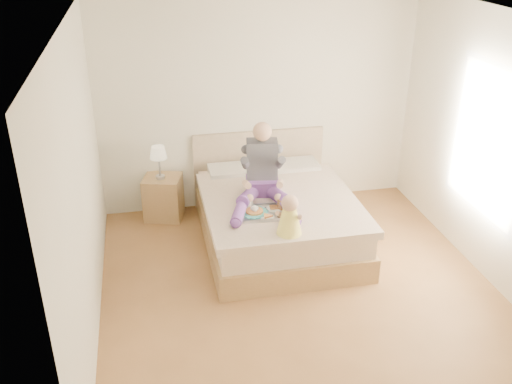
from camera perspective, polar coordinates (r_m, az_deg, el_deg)
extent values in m
cube|color=brown|center=(5.96, 4.40, -9.77)|extent=(4.00, 4.20, 0.01)
cube|color=silver|center=(4.91, 5.51, 16.76)|extent=(4.00, 4.20, 0.02)
cube|color=#EFE8CF|center=(7.20, 0.24, 8.82)|extent=(4.00, 0.02, 2.70)
cube|color=#EFE8CF|center=(3.60, 14.31, -11.22)|extent=(4.00, 0.02, 2.70)
cube|color=#EFE8CF|center=(5.13, -17.08, 0.29)|extent=(0.02, 4.20, 2.70)
cube|color=#EFE8CF|center=(6.13, 23.19, 3.53)|extent=(0.02, 4.20, 2.70)
cube|color=white|center=(6.26, 22.18, 4.64)|extent=(0.02, 1.30, 1.60)
cube|color=#FFEBD1|center=(6.26, 22.14, 4.64)|extent=(0.01, 1.18, 1.48)
cube|color=olive|center=(6.71, 2.12, -3.84)|extent=(1.68, 2.13, 0.28)
cube|color=beige|center=(6.59, 2.16, -1.88)|extent=(1.60, 2.05, 0.24)
cube|color=beige|center=(6.38, 2.50, -1.19)|extent=(1.70, 1.80, 0.09)
cube|color=beige|center=(7.09, -2.22, 1.95)|extent=(0.62, 0.40, 0.14)
cube|color=beige|center=(7.24, 3.73, 2.44)|extent=(0.62, 0.40, 0.14)
cube|color=tan|center=(7.49, 0.25, 2.57)|extent=(1.70, 0.08, 1.00)
cube|color=olive|center=(7.26, -9.25, -0.53)|extent=(0.54, 0.50, 0.55)
cylinder|color=#B1B2B8|center=(7.11, -9.56, 1.49)|extent=(0.11, 0.11, 0.04)
cylinder|color=#B1B2B8|center=(7.06, -9.64, 2.49)|extent=(0.02, 0.02, 0.23)
cone|color=beige|center=(6.99, -9.75, 3.94)|extent=(0.21, 0.21, 0.15)
cube|color=#603688|center=(6.49, 0.62, 0.63)|extent=(0.41, 0.34, 0.17)
cube|color=#3C3C44|center=(6.42, 0.61, 3.25)|extent=(0.38, 0.26, 0.46)
sphere|color=tan|center=(6.27, 0.63, 6.06)|extent=(0.21, 0.21, 0.21)
cylinder|color=#603688|center=(6.28, -0.68, -0.37)|extent=(0.37, 0.50, 0.21)
cylinder|color=#603688|center=(5.97, -1.69, -2.07)|extent=(0.26, 0.46, 0.12)
sphere|color=#603688|center=(5.78, -2.05, -3.14)|extent=(0.11, 0.11, 0.11)
cylinder|color=#3C3C44|center=(6.29, -1.08, 2.91)|extent=(0.16, 0.30, 0.24)
cylinder|color=tan|center=(6.19, -0.95, 0.78)|extent=(0.09, 0.30, 0.16)
sphere|color=tan|center=(6.10, -0.64, -0.60)|extent=(0.08, 0.08, 0.08)
cylinder|color=#603688|center=(6.30, 2.11, -0.32)|extent=(0.23, 0.51, 0.21)
cylinder|color=#603688|center=(5.99, 3.46, -1.97)|extent=(0.12, 0.44, 0.12)
sphere|color=#603688|center=(5.82, 4.03, -3.02)|extent=(0.11, 0.11, 0.11)
cylinder|color=#3C3C44|center=(6.30, 2.41, 2.96)|extent=(0.10, 0.29, 0.24)
cylinder|color=tan|center=(6.21, 2.42, 0.84)|extent=(0.15, 0.30, 0.16)
sphere|color=tan|center=(6.12, 2.24, -0.55)|extent=(0.08, 0.08, 0.08)
cube|color=#B1B2B8|center=(6.06, 0.77, -2.17)|extent=(0.50, 0.40, 0.01)
cylinder|color=#3FB4B5|center=(6.05, -0.16, -2.06)|extent=(0.28, 0.28, 0.02)
cylinder|color=#B8783D|center=(6.04, -0.16, -1.91)|extent=(0.19, 0.19, 0.02)
cylinder|color=white|center=(6.14, -0.84, -1.21)|extent=(0.08, 0.08, 0.09)
torus|color=white|center=(6.15, -0.39, -1.16)|extent=(0.02, 0.06, 0.06)
cylinder|color=brown|center=(6.12, -0.85, -0.83)|extent=(0.07, 0.07, 0.01)
cylinder|color=white|center=(6.14, 1.81, -1.65)|extent=(0.15, 0.15, 0.01)
cube|color=#B8783D|center=(6.14, 1.81, -1.53)|extent=(0.09, 0.08, 0.02)
cylinder|color=white|center=(5.97, 1.12, -2.54)|extent=(0.15, 0.15, 0.01)
ellipsoid|color=red|center=(5.95, 1.34, -2.44)|extent=(0.04, 0.03, 0.01)
cylinder|color=white|center=(6.11, 2.46, -1.22)|extent=(0.07, 0.07, 0.12)
cylinder|color=orange|center=(6.11, 2.46, -1.24)|extent=(0.07, 0.07, 0.12)
cylinder|color=white|center=(5.98, 2.44, -2.33)|extent=(0.07, 0.07, 0.04)
cylinder|color=#432309|center=(5.98, 2.44, -2.34)|extent=(0.06, 0.06, 0.03)
cone|color=#F3E74C|center=(5.66, 3.35, -2.92)|extent=(0.25, 0.25, 0.27)
sphere|color=tan|center=(5.56, 3.41, -1.12)|extent=(0.17, 0.17, 0.17)
cylinder|color=tan|center=(5.82, 3.20, -3.05)|extent=(0.16, 0.19, 0.07)
sphere|color=tan|center=(5.90, 3.39, -2.62)|extent=(0.05, 0.05, 0.05)
cylinder|color=tan|center=(5.66, 2.42, -2.26)|extent=(0.13, 0.13, 0.12)
cylinder|color=tan|center=(5.80, 4.11, -3.19)|extent=(0.13, 0.20, 0.07)
sphere|color=tan|center=(5.88, 4.39, -2.77)|extent=(0.05, 0.05, 0.05)
cylinder|color=tan|center=(5.62, 4.38, -2.55)|extent=(0.08, 0.15, 0.12)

